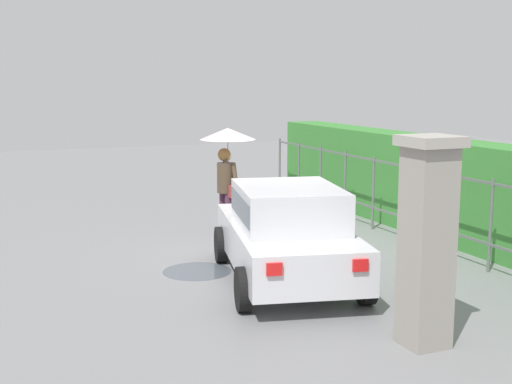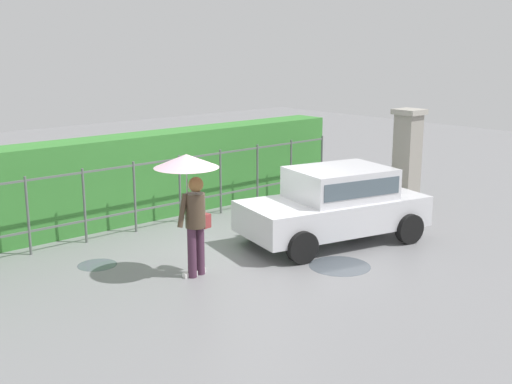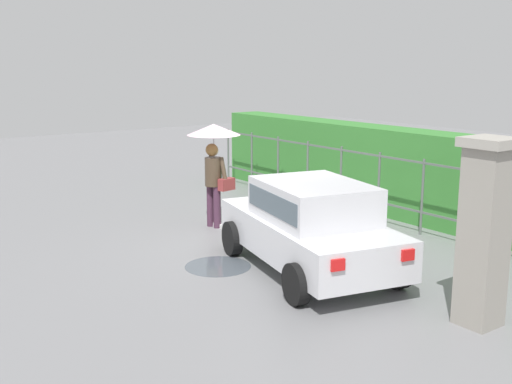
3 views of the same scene
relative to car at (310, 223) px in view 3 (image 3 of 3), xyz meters
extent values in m
plane|color=slate|center=(-1.78, 0.69, -0.80)|extent=(40.00, 40.00, 0.00)
cube|color=silver|center=(-0.06, 0.01, -0.22)|extent=(3.97, 2.43, 0.60)
cube|color=silver|center=(0.09, -0.02, 0.38)|extent=(2.18, 1.83, 0.60)
cube|color=#4C5B66|center=(0.09, -0.02, 0.40)|extent=(2.03, 1.82, 0.33)
cylinder|color=black|center=(-1.47, -0.52, -0.50)|extent=(0.63, 0.31, 0.60)
cylinder|color=black|center=(-1.09, 1.11, -0.50)|extent=(0.63, 0.31, 0.60)
cylinder|color=black|center=(0.97, -1.09, -0.50)|extent=(0.63, 0.31, 0.60)
cylinder|color=black|center=(1.35, 0.55, -0.50)|extent=(0.63, 0.31, 0.60)
cube|color=red|center=(1.63, -0.94, -0.07)|extent=(0.10, 0.21, 0.16)
cube|color=red|center=(1.88, 0.13, -0.07)|extent=(0.10, 0.21, 0.16)
cylinder|color=#47283D|center=(-3.36, 0.21, -0.37)|extent=(0.15, 0.15, 0.86)
cylinder|color=#47283D|center=(-3.17, 0.25, -0.37)|extent=(0.15, 0.15, 0.86)
cube|color=white|center=(-3.37, 0.27, -0.76)|extent=(0.26, 0.10, 0.08)
cube|color=white|center=(-3.18, 0.31, -0.76)|extent=(0.26, 0.10, 0.08)
cylinder|color=#473828|center=(-3.27, 0.23, 0.35)|extent=(0.34, 0.34, 0.58)
sphere|color=#DBAD89|center=(-3.27, 0.23, 0.78)|extent=(0.22, 0.22, 0.22)
sphere|color=olive|center=(-3.26, 0.20, 0.80)|extent=(0.25, 0.25, 0.25)
cylinder|color=#473828|center=(-3.50, 0.27, 0.37)|extent=(0.24, 0.13, 0.56)
cylinder|color=#473828|center=(-3.06, 0.35, 0.37)|extent=(0.24, 0.13, 0.56)
cylinder|color=#B2B2B7|center=(-3.36, 0.31, 0.69)|extent=(0.02, 0.02, 0.77)
cone|color=#F4C6DB|center=(-3.36, 0.31, 1.19)|extent=(1.08, 1.08, 0.22)
cube|color=maroon|center=(-3.03, 0.39, 0.11)|extent=(0.22, 0.36, 0.24)
cube|color=gray|center=(2.85, 0.39, 0.35)|extent=(0.48, 0.48, 2.30)
cube|color=#9E998E|center=(2.85, 0.39, 1.56)|extent=(0.60, 0.60, 0.12)
cylinder|color=#59605B|center=(-7.21, 3.19, -0.05)|extent=(0.05, 0.05, 1.50)
cylinder|color=#59605B|center=(-6.07, 3.19, -0.05)|extent=(0.05, 0.05, 1.50)
cylinder|color=#59605B|center=(-4.93, 3.19, -0.05)|extent=(0.05, 0.05, 1.50)
cylinder|color=#59605B|center=(-3.80, 3.19, -0.05)|extent=(0.05, 0.05, 1.50)
cylinder|color=#59605B|center=(-2.66, 3.19, -0.05)|extent=(0.05, 0.05, 1.50)
cylinder|color=#59605B|center=(-1.52, 3.19, -0.05)|extent=(0.05, 0.05, 1.50)
cylinder|color=#59605B|center=(-0.39, 3.19, -0.05)|extent=(0.05, 0.05, 1.50)
cylinder|color=#59605B|center=(0.75, 3.19, -0.05)|extent=(0.05, 0.05, 1.50)
cube|color=#59605B|center=(-2.09, 3.19, 0.62)|extent=(10.24, 0.03, 0.04)
cube|color=#59605B|center=(-2.09, 3.19, -0.35)|extent=(10.24, 0.03, 0.04)
cube|color=#387F33|center=(-2.09, 4.10, 0.15)|extent=(11.24, 0.90, 1.90)
cylinder|color=#4C545B|center=(-1.07, -1.07, -0.80)|extent=(1.10, 1.10, 0.00)
cylinder|color=#4C545B|center=(-4.29, 1.84, -0.80)|extent=(0.70, 0.70, 0.00)
camera|label=1|loc=(9.01, -4.27, 2.22)|focal=47.83mm
camera|label=2|loc=(-9.40, -8.25, 3.08)|focal=45.30mm
camera|label=3|loc=(7.26, -6.34, 2.50)|focal=43.68mm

